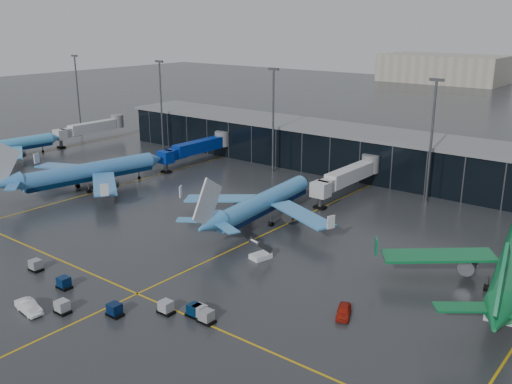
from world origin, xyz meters
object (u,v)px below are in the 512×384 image
Objects in this scene: service_van_white at (29,307)px; service_van_red at (344,311)px; mobile_airstair at (261,254)px; airliner_klm_near at (264,191)px; airliner_arkefly at (89,161)px; baggage_carts at (127,301)px; airliner_klm_west at (4,139)px.

service_van_red is at bearing -47.21° from service_van_white.
airliner_klm_near is at bearing 138.95° from mobile_airstair.
airliner_arkefly is at bearing 51.73° from service_van_white.
airliner_arkefly is at bearing 148.37° from baggage_carts.
airliner_klm_near reaches higher than service_van_white.
airliner_klm_near is 37.92m from service_van_red.
mobile_airstair is (4.27, 23.44, 0.01)m from baggage_carts.
airliner_klm_near is 38.71m from baggage_carts.
airliner_klm_near is at bearing 99.18° from baggage_carts.
service_van_red is (115.88, -18.07, -4.82)m from airliner_klm_west.
airliner_klm_west is 7.30× the size of service_van_white.
airliner_klm_near is at bearing 7.75° from airliner_klm_west.
airliner_arkefly is at bearing 145.07° from service_van_red.
service_van_white is (-8.68, -9.10, 0.06)m from baggage_carts.
baggage_carts is at bearing -86.53° from airliner_klm_near.
service_van_red is at bearing -4.01° from airliner_klm_west.
service_van_white is (-32.72, -24.58, 0.08)m from service_van_red.
airliner_arkefly reaches higher than service_van_red.
baggage_carts is at bearing -37.75° from service_van_white.
airliner_klm_west is 97.89m from baggage_carts.
mobile_airstair is 0.83× the size of service_van_red.
airliner_klm_west is at bearing 177.18° from airliner_klm_near.
airliner_arkefly is 8.35× the size of service_van_white.
airliner_arkefly is 57.06m from service_van_white.
service_van_white is at bearing -33.72° from airliner_arkefly.
airliner_klm_west is 0.94× the size of airliner_klm_near.
airliner_klm_near is 10.63× the size of mobile_airstair.
service_van_white is (-2.56, -46.98, -5.09)m from airliner_klm_near.
airliner_klm_near reaches higher than airliner_klm_west.
service_van_white is at bearing -133.63° from baggage_carts.
airliner_klm_near is 1.16× the size of baggage_carts.
service_van_red is 0.87× the size of service_van_white.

